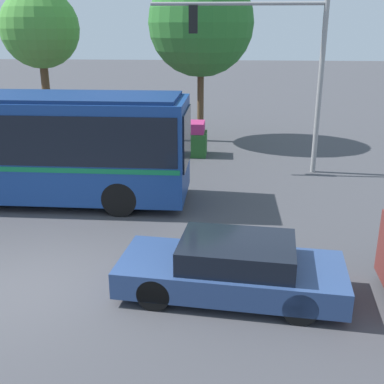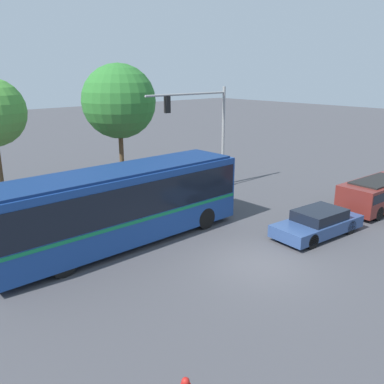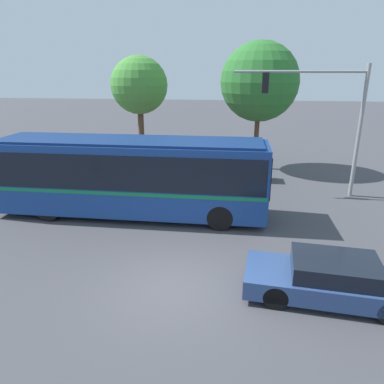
% 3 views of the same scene
% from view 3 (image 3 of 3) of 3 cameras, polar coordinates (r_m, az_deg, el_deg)
% --- Properties ---
extents(ground_plane, '(140.00, 140.00, 0.00)m').
position_cam_3_polar(ground_plane, '(10.38, -3.11, -15.16)').
color(ground_plane, '#444449').
extents(city_bus, '(11.19, 2.59, 3.23)m').
position_cam_3_polar(city_bus, '(14.84, -9.82, 3.09)').
color(city_bus, navy).
rests_on(city_bus, ground).
extents(sedan_foreground, '(4.57, 2.21, 1.17)m').
position_cam_3_polar(sedan_foreground, '(10.36, 21.41, -12.95)').
color(sedan_foreground, navy).
rests_on(sedan_foreground, ground).
extents(traffic_light_pole, '(5.97, 0.24, 6.15)m').
position_cam_3_polar(traffic_light_pole, '(17.85, 21.12, 12.30)').
color(traffic_light_pole, gray).
rests_on(traffic_light_pole, ground).
extents(flowering_hedge, '(9.25, 1.16, 1.39)m').
position_cam_3_polar(flowering_hedge, '(20.29, -1.54, 4.24)').
color(flowering_hedge, '#286028').
rests_on(flowering_hedge, ground).
extents(street_tree_left, '(3.58, 3.58, 6.79)m').
position_cam_3_polar(street_tree_left, '(23.46, -8.52, 16.60)').
color(street_tree_left, brown).
rests_on(street_tree_left, ground).
extents(street_tree_centre, '(4.61, 4.61, 7.54)m').
position_cam_3_polar(street_tree_centre, '(22.09, 10.85, 17.04)').
color(street_tree_centre, brown).
rests_on(street_tree_centre, ground).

